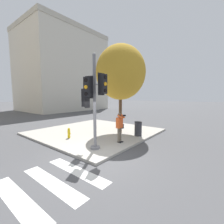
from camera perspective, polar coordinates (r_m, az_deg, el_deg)
ground_plane at (r=6.97m, az=-6.17°, el=-17.38°), size 160.00×160.00×0.00m
sidewalk_corner at (r=11.66m, az=-6.33°, el=-7.38°), size 8.00×8.00×0.12m
crosswalk_stripes at (r=5.31m, az=-32.42°, el=-26.32°), size 4.47×3.03×0.01m
traffic_signal_pole at (r=7.26m, az=-7.28°, el=5.44°), size 0.97×1.46×4.67m
person_photographer at (r=8.57m, az=3.00°, el=-4.91°), size 0.58×0.54×1.70m
street_tree at (r=10.88m, az=3.29°, el=14.74°), size 3.47×3.47×6.20m
fire_hydrant at (r=9.94m, az=-16.10°, el=-7.69°), size 0.17×0.23×0.65m
trash_bin at (r=10.23m, az=9.93°, el=-6.26°), size 0.51×0.51×0.94m
building_right at (r=33.21m, az=-18.28°, el=14.31°), size 15.02×11.83×15.35m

